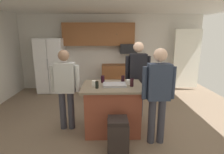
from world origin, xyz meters
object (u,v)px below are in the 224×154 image
trash_bin (118,136)px  glass_stout_tall (123,79)px  refrigerator (51,65)px  person_guest_left (138,74)px  mug_ceramic_white (94,83)px  kitchen_island (112,108)px  glass_short_whisky (132,82)px  mug_blue_stoneware (129,82)px  microwave_over_range (128,49)px  tumbler_amber (97,85)px  person_guest_right (158,90)px  glass_pilsner (103,79)px  serving_tray (114,85)px  person_guest_by_door (65,85)px

trash_bin → glass_stout_tall: bearing=80.7°
refrigerator → person_guest_left: refrigerator is taller
refrigerator → mug_ceramic_white: 3.16m
kitchen_island → glass_short_whisky: (0.37, -0.08, 0.55)m
mug_ceramic_white → mug_blue_stoneware: 0.68m
glass_short_whisky → mug_blue_stoneware: size_ratio=1.23×
microwave_over_range → tumbler_amber: 3.13m
person_guest_right → trash_bin: (-0.71, -0.27, -0.69)m
mug_ceramic_white → glass_pilsner: bearing=59.4°
glass_short_whisky → glass_pilsner: size_ratio=1.04×
mug_blue_stoneware → serving_tray: (-0.29, -0.08, -0.03)m
person_guest_right → trash_bin: bearing=52.2°
kitchen_island → tumbler_amber: size_ratio=8.94×
refrigerator → glass_stout_tall: (2.20, -2.39, 0.12)m
microwave_over_range → mug_blue_stoneware: microwave_over_range is taller
glass_short_whisky → serving_tray: (-0.33, 0.05, -0.06)m
person_guest_right → glass_stout_tall: bearing=-22.3°
tumbler_amber → trash_bin: bearing=-57.1°
tumbler_amber → trash_bin: (0.35, -0.55, -0.72)m
person_guest_by_door → serving_tray: bearing=-1.8°
glass_short_whisky → mug_ceramic_white: size_ratio=1.19×
microwave_over_range → glass_stout_tall: bearing=-99.0°
person_guest_right → kitchen_island: bearing=-0.0°
glass_stout_tall → trash_bin: bearing=-99.3°
person_guest_right → person_guest_left: 1.10m
glass_short_whisky → refrigerator: bearing=130.5°
mug_blue_stoneware → trash_bin: size_ratio=0.21×
microwave_over_range → person_guest_left: person_guest_left is taller
serving_tray → trash_bin: bearing=-87.9°
kitchen_island → person_guest_right: size_ratio=0.69×
person_guest_left → serving_tray: (-0.56, -0.66, -0.05)m
mug_ceramic_white → serving_tray: bearing=3.0°
microwave_over_range → mug_ceramic_white: bearing=-109.0°
person_guest_by_door → glass_stout_tall: person_guest_by_door is taller
trash_bin → glass_short_whisky: bearing=65.2°
glass_pilsner → serving_tray: bearing=-46.8°
glass_stout_tall → mug_ceramic_white: bearing=-151.0°
person_guest_by_door → glass_short_whisky: 1.32m
glass_short_whisky → mug_blue_stoneware: 0.13m
glass_pilsner → serving_tray: size_ratio=0.34×
person_guest_by_door → microwave_over_range: bearing=65.4°
serving_tray → trash_bin: serving_tray is taller
microwave_over_range → serving_tray: bearing=-101.8°
person_guest_right → glass_short_whisky: bearing=-12.2°
glass_pilsner → trash_bin: glass_pilsner is taller
person_guest_by_door → mug_ceramic_white: (0.58, -0.15, 0.07)m
person_guest_left → glass_stout_tall: bearing=-2.1°
kitchen_island → serving_tray: (0.04, -0.03, 0.49)m
person_guest_by_door → serving_tray: (0.97, -0.12, 0.03)m
person_guest_by_door → serving_tray: person_guest_by_door is taller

